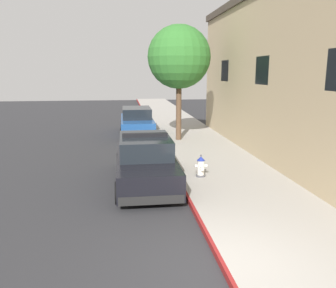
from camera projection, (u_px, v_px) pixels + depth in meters
name	position (u px, v px, depth m)	size (l,w,h in m)	color
ground_plane	(72.00, 156.00, 15.60)	(35.05, 60.00, 0.20)	#2B2B2D
sidewalk_pavement	(201.00, 149.00, 16.32)	(3.63, 60.00, 0.14)	#9E9991
curb_painted_edge	(163.00, 150.00, 16.08)	(0.08, 60.00, 0.14)	maroon
police_cruiser	(145.00, 161.00, 11.34)	(1.94, 4.84, 1.68)	black
parked_car_silver_ahead	(137.00, 122.00, 20.40)	(1.94, 4.84, 1.56)	navy
fire_hydrant	(201.00, 166.00, 11.67)	(0.44, 0.40, 0.76)	#4C4C51
street_tree	(179.00, 57.00, 17.26)	(3.17, 3.17, 5.81)	brown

